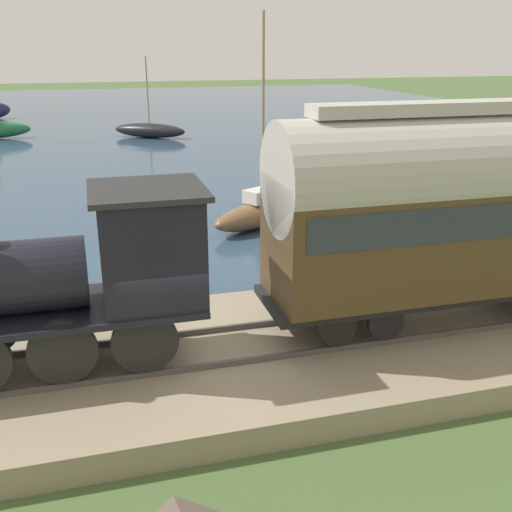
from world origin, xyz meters
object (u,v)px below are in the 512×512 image
Objects in this scene: sailboat_black at (150,130)px; rowboat_near_shore at (443,223)px; passenger_coach at (458,202)px; sailboat_brown at (263,211)px; steam_locomotive at (77,269)px.

rowboat_near_shore is (-25.02, -7.73, -0.27)m from sailboat_black.
sailboat_brown is (9.56, 1.41, -2.59)m from passenger_coach.
sailboat_brown is (9.56, -6.16, -1.89)m from steam_locomotive.
sailboat_black is 0.75× the size of sailboat_brown.
passenger_coach is at bearing -90.00° from steam_locomotive.
sailboat_black is (32.51, 3.09, -2.64)m from passenger_coach.
sailboat_brown is (-22.95, -1.67, 0.05)m from sailboat_black.
sailboat_black is at bearing 5.42° from passenger_coach.
steam_locomotive is at bearing 90.00° from passenger_coach.
steam_locomotive is 14.50m from rowboat_near_shore.
rowboat_near_shore is at bearing -31.81° from passenger_coach.
steam_locomotive is at bearing -153.93° from sailboat_black.
rowboat_near_shore is (7.49, -12.22, -2.22)m from steam_locomotive.
steam_locomotive is 1.04× the size of sailboat_black.
passenger_coach is 9.28m from rowboat_near_shore.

